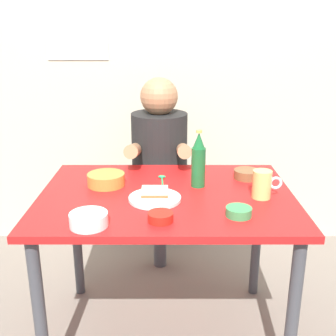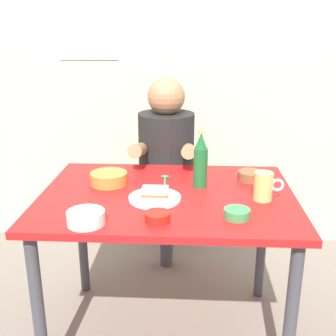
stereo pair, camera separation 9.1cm
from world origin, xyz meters
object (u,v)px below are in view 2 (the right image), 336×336
Objects in this scene: sandwich at (155,193)px; beer_bottle at (201,162)px; dining_table at (167,213)px; person_seated at (166,149)px; beer_mug at (264,186)px; plate_orange at (155,198)px; dip_bowl_green at (237,213)px; stool at (166,214)px.

beer_bottle reaches higher than sandwich.
beer_bottle is (0.19, 0.16, 0.09)m from sandwich.
dining_table is 0.15m from sandwich.
person_seated reaches higher than beer_mug.
sandwich reaches higher than dining_table.
person_seated is 0.69m from plate_orange.
beer_bottle is (-0.26, 0.14, 0.06)m from beer_mug.
dip_bowl_green is (0.33, -0.16, -0.01)m from sandwich.
person_seated is at bearing 109.35° from beer_bottle.
plate_orange is 0.84× the size of beer_bottle.
sandwich is (0.00, 0.00, 0.02)m from plate_orange.
dip_bowl_green is (0.28, -0.23, 0.11)m from dining_table.
plate_orange is at bearing 180.00° from sandwich.
stool is at bearing 89.55° from plate_orange.
stool is at bearing 110.40° from dip_bowl_green.
dining_table is 8.73× the size of beer_mug.
dip_bowl_green is (0.32, -0.86, 0.41)m from stool.
plate_orange reaches higher than dining_table.
beer_mug reaches higher than dining_table.
dining_table is at bearing 173.40° from beer_mug.
beer_mug is at bearing 3.35° from plate_orange.
sandwich is at bearing -139.65° from beer_bottle.
person_seated is 0.57m from beer_bottle.
plate_orange is at bearing 154.21° from dip_bowl_green.
beer_bottle is (0.19, 0.16, 0.11)m from plate_orange.
person_seated is (-0.04, 0.62, 0.12)m from dining_table.
beer_mug is (0.40, -0.05, 0.15)m from dining_table.
beer_bottle is (0.14, 0.09, 0.21)m from dining_table.
sandwich is at bearing -90.45° from stool.
person_seated is at bearing -90.00° from stool.
sandwich is at bearing -90.46° from person_seated.
dining_table is 0.13m from plate_orange.
sandwich is 0.36m from dip_bowl_green.
beer_mug is at bearing -27.51° from beer_bottle.
dining_table is 10.00× the size of sandwich.
person_seated is (0.00, -0.01, 0.42)m from stool.
beer_mug is 0.30m from beer_bottle.
stool is at bearing 90.00° from person_seated.
dining_table is 0.63m from person_seated.
beer_mug is (0.45, 0.03, 0.03)m from sandwich.
person_seated reaches higher than plate_orange.
beer_bottle reaches higher than beer_mug.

